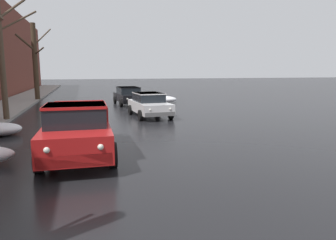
# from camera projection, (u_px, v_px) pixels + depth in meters

# --- Properties ---
(snow_bank_along_left_kerb) EXTENTS (2.82, 1.49, 0.62)m
(snow_bank_along_left_kerb) POSITION_uv_depth(u_px,v_px,m) (161.00, 100.00, 25.87)
(snow_bank_along_left_kerb) COLOR white
(snow_bank_along_left_kerb) RESTS_ON ground
(bare_tree_mid_block) EXTENTS (3.64, 1.53, 6.98)m
(bare_tree_mid_block) POSITION_uv_depth(u_px,v_px,m) (1.00, 52.00, 16.01)
(bare_tree_mid_block) COLOR #4C3D2D
(bare_tree_mid_block) RESTS_ON ground
(bare_tree_far_down_block) EXTENTS (2.67, 2.99, 6.86)m
(bare_tree_far_down_block) POSITION_uv_depth(u_px,v_px,m) (35.00, 61.00, 27.36)
(bare_tree_far_down_block) COLOR #423323
(bare_tree_far_down_block) RESTS_ON ground
(pickup_truck_red_approaching_near_lane) EXTENTS (2.27, 5.11, 1.76)m
(pickup_truck_red_approaching_near_lane) POSITION_uv_depth(u_px,v_px,m) (78.00, 130.00, 9.74)
(pickup_truck_red_approaching_near_lane) COLOR red
(pickup_truck_red_approaching_near_lane) RESTS_ON ground
(sedan_white_parked_kerbside_close) EXTENTS (2.16, 4.28, 1.42)m
(sedan_white_parked_kerbside_close) POSITION_uv_depth(u_px,v_px,m) (149.00, 104.00, 18.30)
(sedan_white_parked_kerbside_close) COLOR silver
(sedan_white_parked_kerbside_close) RESTS_ON ground
(sedan_black_parked_kerbside_mid) EXTENTS (2.20, 4.55, 1.42)m
(sedan_black_parked_kerbside_mid) POSITION_uv_depth(u_px,v_px,m) (129.00, 95.00, 24.70)
(sedan_black_parked_kerbside_mid) COLOR black
(sedan_black_parked_kerbside_mid) RESTS_ON ground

